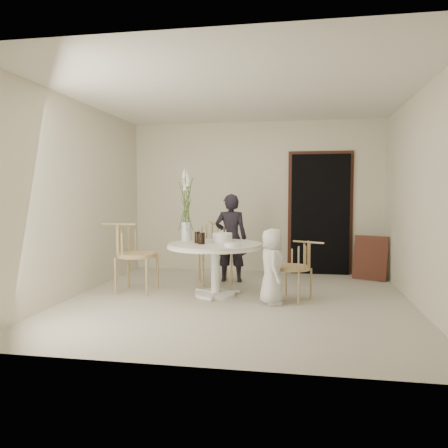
% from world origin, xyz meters
% --- Properties ---
extents(ground, '(4.50, 4.50, 0.00)m').
position_xyz_m(ground, '(0.00, 0.00, 0.00)').
color(ground, beige).
rests_on(ground, ground).
extents(room_shell, '(4.50, 4.50, 4.50)m').
position_xyz_m(room_shell, '(0.00, 0.00, 1.62)').
color(room_shell, white).
rests_on(room_shell, ground).
extents(doorway, '(1.00, 0.10, 2.10)m').
position_xyz_m(doorway, '(1.15, 2.19, 1.05)').
color(doorway, black).
rests_on(doorway, ground).
extents(door_trim, '(1.12, 0.03, 2.22)m').
position_xyz_m(door_trim, '(1.15, 2.23, 1.11)').
color(door_trim, '#562F1D').
rests_on(door_trim, ground).
extents(table, '(1.33, 1.33, 0.73)m').
position_xyz_m(table, '(-0.35, 0.25, 0.62)').
color(table, white).
rests_on(table, ground).
extents(picture_frame, '(0.56, 0.37, 0.72)m').
position_xyz_m(picture_frame, '(1.95, 1.78, 0.36)').
color(picture_frame, '#562F1D').
rests_on(picture_frame, ground).
extents(chair_far, '(0.66, 0.68, 0.96)m').
position_xyz_m(chair_far, '(-0.56, 1.17, 0.62)').
color(chair_far, tan).
rests_on(chair_far, ground).
extents(chair_right, '(0.59, 0.58, 0.81)m').
position_xyz_m(chair_right, '(0.81, 0.11, 0.52)').
color(chair_right, tan).
rests_on(chair_right, ground).
extents(chair_left, '(0.61, 0.57, 1.00)m').
position_xyz_m(chair_left, '(-1.65, 0.29, 0.65)').
color(chair_left, tan).
rests_on(chair_left, ground).
extents(girl, '(0.53, 0.36, 1.41)m').
position_xyz_m(girl, '(-0.29, 1.25, 0.71)').
color(girl, black).
rests_on(girl, ground).
extents(boy, '(0.40, 0.53, 0.97)m').
position_xyz_m(boy, '(0.45, -0.09, 0.49)').
color(boy, white).
rests_on(boy, ground).
extents(birthday_cake, '(0.27, 0.27, 0.18)m').
position_xyz_m(birthday_cake, '(-0.27, 0.37, 0.80)').
color(birthday_cake, white).
rests_on(birthday_cake, table).
extents(cola_tumbler_a, '(0.10, 0.10, 0.16)m').
position_xyz_m(cola_tumbler_a, '(-0.60, 0.24, 0.81)').
color(cola_tumbler_a, black).
rests_on(cola_tumbler_a, table).
extents(cola_tumbler_b, '(0.08, 0.08, 0.16)m').
position_xyz_m(cola_tumbler_b, '(-0.51, 0.12, 0.81)').
color(cola_tumbler_b, black).
rests_on(cola_tumbler_b, table).
extents(cola_tumbler_c, '(0.08, 0.08, 0.15)m').
position_xyz_m(cola_tumbler_c, '(-0.54, 0.13, 0.80)').
color(cola_tumbler_c, black).
rests_on(cola_tumbler_c, table).
extents(cola_tumbler_d, '(0.08, 0.08, 0.14)m').
position_xyz_m(cola_tumbler_d, '(-0.55, 0.28, 0.80)').
color(cola_tumbler_d, black).
rests_on(cola_tumbler_d, table).
extents(plate_stack, '(0.26, 0.26, 0.05)m').
position_xyz_m(plate_stack, '(-0.06, -0.09, 0.76)').
color(plate_stack, white).
rests_on(plate_stack, table).
extents(flower_vase, '(0.15, 0.15, 1.08)m').
position_xyz_m(flower_vase, '(-0.83, 0.52, 1.24)').
color(flower_vase, silver).
rests_on(flower_vase, table).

